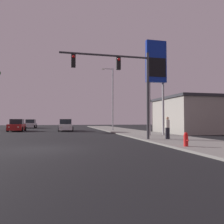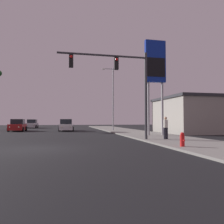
# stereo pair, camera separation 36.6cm
# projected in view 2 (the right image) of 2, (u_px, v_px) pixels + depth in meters

# --- Properties ---
(ground_plane) EXTENTS (120.00, 120.00, 0.00)m
(ground_plane) POSITION_uv_depth(u_px,v_px,m) (36.00, 149.00, 11.57)
(ground_plane) COLOR black
(sidewalk_right) EXTENTS (5.00, 60.00, 0.12)m
(sidewalk_right) POSITION_uv_depth(u_px,v_px,m) (141.00, 134.00, 23.34)
(sidewalk_right) COLOR gray
(sidewalk_right) RESTS_ON ground
(building_gas_station) EXTENTS (10.30, 8.30, 4.30)m
(building_gas_station) POSITION_uv_depth(u_px,v_px,m) (203.00, 115.00, 26.60)
(building_gas_station) COLOR gray
(building_gas_station) RESTS_ON ground
(car_silver) EXTENTS (2.04, 4.34, 1.68)m
(car_silver) POSITION_uv_depth(u_px,v_px,m) (32.00, 124.00, 42.75)
(car_silver) COLOR #B7B7BC
(car_silver) RESTS_ON ground
(car_white) EXTENTS (2.04, 4.33, 1.68)m
(car_white) POSITION_uv_depth(u_px,v_px,m) (66.00, 126.00, 31.18)
(car_white) COLOR silver
(car_white) RESTS_ON ground
(car_red) EXTENTS (2.04, 4.33, 1.68)m
(car_red) POSITION_uv_depth(u_px,v_px,m) (18.00, 126.00, 30.52)
(car_red) COLOR maroon
(car_red) RESTS_ON ground
(traffic_light_mast) EXTENTS (6.61, 0.36, 6.50)m
(traffic_light_mast) POSITION_uv_depth(u_px,v_px,m) (122.00, 77.00, 15.99)
(traffic_light_mast) COLOR #38383D
(traffic_light_mast) RESTS_ON sidewalk_right
(street_lamp) EXTENTS (1.74, 0.24, 9.00)m
(street_lamp) POSITION_uv_depth(u_px,v_px,m) (112.00, 95.00, 31.56)
(street_lamp) COLOR #99999E
(street_lamp) RESTS_ON sidewalk_right
(gas_station_sign) EXTENTS (2.00, 0.42, 9.00)m
(gas_station_sign) POSITION_uv_depth(u_px,v_px,m) (155.00, 67.00, 20.73)
(gas_station_sign) COLOR #99999E
(gas_station_sign) RESTS_ON sidewalk_right
(fire_hydrant) EXTENTS (0.24, 0.34, 0.76)m
(fire_hydrant) POSITION_uv_depth(u_px,v_px,m) (182.00, 140.00, 11.69)
(fire_hydrant) COLOR red
(fire_hydrant) RESTS_ON sidewalk_right
(pedestrian_on_sidewalk) EXTENTS (0.34, 0.32, 1.67)m
(pedestrian_on_sidewalk) POSITION_uv_depth(u_px,v_px,m) (166.00, 127.00, 16.32)
(pedestrian_on_sidewalk) COLOR #23232D
(pedestrian_on_sidewalk) RESTS_ON sidewalk_right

